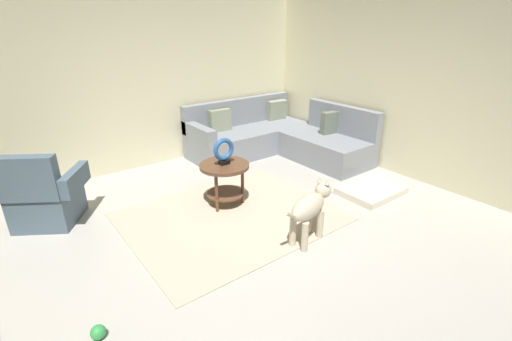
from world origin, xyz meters
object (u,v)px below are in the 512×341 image
(sectional_couch, at_px, (277,138))
(side_table, at_px, (225,174))
(torus_sculpture, at_px, (224,151))
(dog_bed_mat, at_px, (371,191))
(dog, at_px, (310,208))
(dog_toy_ball, at_px, (98,332))
(armchair, at_px, (44,197))

(sectional_couch, height_order, side_table, sectional_couch)
(side_table, xyz_separation_m, torus_sculpture, (-0.00, -0.00, 0.29))
(dog_bed_mat, relative_size, dog, 0.96)
(side_table, xyz_separation_m, dog_toy_ball, (-1.85, -1.17, -0.36))
(torus_sculpture, relative_size, dog, 0.39)
(side_table, distance_m, dog_bed_mat, 1.97)
(dog_toy_ball, bearing_deg, dog, -0.45)
(armchair, xyz_separation_m, dog_bed_mat, (3.53, -1.76, -0.28))
(side_table, distance_m, dog, 1.22)
(dog, bearing_deg, dog_bed_mat, 85.80)
(armchair, height_order, torus_sculpture, armchair)
(dog_bed_mat, bearing_deg, sectional_couch, 89.64)
(dog_bed_mat, relative_size, dog_toy_ball, 7.35)
(side_table, bearing_deg, dog_toy_ball, -147.59)
(sectional_couch, height_order, armchair, same)
(dog_toy_ball, bearing_deg, sectional_couch, 31.50)
(dog, bearing_deg, side_table, 177.85)
(side_table, height_order, torus_sculpture, torus_sculpture)
(torus_sculpture, relative_size, dog_toy_ball, 2.99)
(dog, height_order, dog_toy_ball, dog)
(side_table, relative_size, dog_toy_ball, 5.51)
(sectional_couch, xyz_separation_m, armchair, (-3.54, -0.17, 0.03))
(torus_sculpture, xyz_separation_m, dog_bed_mat, (1.70, -0.93, -0.67))
(dog, bearing_deg, armchair, -148.48)
(dog_bed_mat, bearing_deg, torus_sculpture, 151.31)
(sectional_couch, bearing_deg, armchair, -177.21)
(dog, relative_size, dog_toy_ball, 7.66)
(armchair, relative_size, dog_toy_ball, 9.17)
(torus_sculpture, distance_m, dog_bed_mat, 2.05)
(sectional_couch, relative_size, armchair, 2.25)
(sectional_couch, bearing_deg, dog_toy_ball, -148.50)
(sectional_couch, distance_m, armchair, 3.55)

